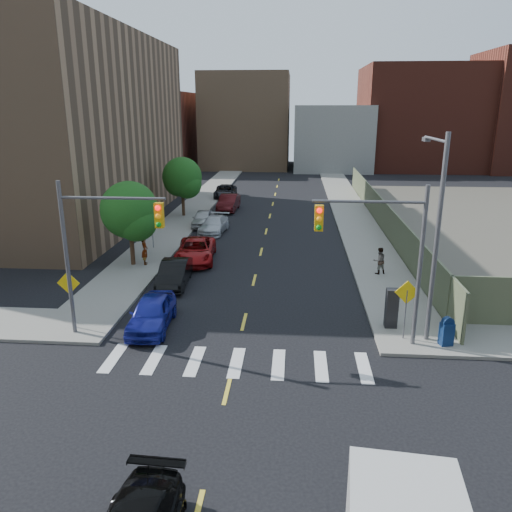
% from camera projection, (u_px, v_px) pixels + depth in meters
% --- Properties ---
extents(ground, '(160.00, 160.00, 0.00)m').
position_uv_depth(ground, '(219.00, 423.00, 16.36)').
color(ground, black).
rests_on(ground, ground).
extents(sidewalk_nw, '(3.50, 73.00, 0.15)m').
position_uv_depth(sidewalk_nw, '(206.00, 196.00, 56.51)').
color(sidewalk_nw, gray).
rests_on(sidewalk_nw, ground).
extents(sidewalk_ne, '(3.50, 73.00, 0.15)m').
position_uv_depth(sidewalk_ne, '(344.00, 198.00, 55.35)').
color(sidewalk_ne, gray).
rests_on(sidewalk_ne, ground).
extents(fence_north, '(0.12, 44.00, 2.50)m').
position_uv_depth(fence_north, '(381.00, 213.00, 41.99)').
color(fence_north, '#646B4A').
rests_on(fence_north, ground).
extents(building_nw, '(22.00, 30.00, 16.00)m').
position_uv_depth(building_nw, '(23.00, 129.00, 44.32)').
color(building_nw, '#8C6B4C').
rests_on(building_nw, ground).
extents(bg_bldg_west, '(14.00, 18.00, 12.00)m').
position_uv_depth(bg_bldg_west, '(150.00, 130.00, 83.06)').
color(bg_bldg_west, '#592319').
rests_on(bg_bldg_west, ground).
extents(bg_bldg_midwest, '(14.00, 16.00, 15.00)m').
position_uv_depth(bg_bldg_midwest, '(247.00, 121.00, 83.33)').
color(bg_bldg_midwest, '#8C6B4C').
rests_on(bg_bldg_midwest, ground).
extents(bg_bldg_center, '(12.00, 16.00, 10.00)m').
position_uv_depth(bg_bldg_center, '(331.00, 137.00, 81.10)').
color(bg_bldg_center, gray).
rests_on(bg_bldg_center, ground).
extents(bg_bldg_east, '(18.00, 18.00, 16.00)m').
position_uv_depth(bg_bldg_east, '(418.00, 118.00, 81.08)').
color(bg_bldg_east, '#592319').
rests_on(bg_bldg_east, ground).
extents(signal_nw, '(4.59, 0.30, 7.00)m').
position_uv_depth(signal_nw, '(99.00, 239.00, 21.22)').
color(signal_nw, '#59595E').
rests_on(signal_nw, ground).
extents(signal_ne, '(4.59, 0.30, 7.00)m').
position_uv_depth(signal_ne, '(384.00, 245.00, 20.32)').
color(signal_ne, '#59595E').
rests_on(signal_ne, ground).
extents(streetlight_ne, '(0.25, 3.70, 9.00)m').
position_uv_depth(streetlight_ne, '(436.00, 224.00, 20.81)').
color(streetlight_ne, '#59595E').
rests_on(streetlight_ne, ground).
extents(warn_sign_nw, '(1.06, 0.06, 2.83)m').
position_uv_depth(warn_sign_nw, '(69.00, 289.00, 22.57)').
color(warn_sign_nw, '#59595E').
rests_on(warn_sign_nw, ground).
extents(warn_sign_ne, '(1.06, 0.06, 2.83)m').
position_uv_depth(warn_sign_ne, '(407.00, 299.00, 21.44)').
color(warn_sign_ne, '#59595E').
rests_on(warn_sign_ne, ground).
extents(warn_sign_midwest, '(1.06, 0.06, 2.83)m').
position_uv_depth(warn_sign_midwest, '(152.00, 222.00, 35.45)').
color(warn_sign_midwest, '#59595E').
rests_on(warn_sign_midwest, ground).
extents(tree_west_near, '(3.66, 3.64, 5.52)m').
position_uv_depth(tree_west_near, '(130.00, 214.00, 31.26)').
color(tree_west_near, '#332114').
rests_on(tree_west_near, ground).
extents(tree_west_far, '(3.66, 3.64, 5.52)m').
position_uv_depth(tree_west_far, '(182.00, 180.00, 45.57)').
color(tree_west_far, '#332114').
rests_on(tree_west_far, ground).
extents(parked_car_blue, '(1.97, 4.46, 1.49)m').
position_uv_depth(parked_car_blue, '(152.00, 313.00, 23.13)').
color(parked_car_blue, navy).
rests_on(parked_car_blue, ground).
extents(parked_car_black, '(1.74, 4.41, 1.43)m').
position_uv_depth(parked_car_black, '(174.00, 273.00, 28.69)').
color(parked_car_black, black).
rests_on(parked_car_black, ground).
extents(parked_car_red, '(2.93, 5.51, 1.47)m').
position_uv_depth(parked_car_red, '(196.00, 250.00, 33.14)').
color(parked_car_red, maroon).
rests_on(parked_car_red, ground).
extents(parked_car_silver, '(2.27, 4.70, 1.32)m').
position_uv_depth(parked_car_silver, '(214.00, 225.00, 40.54)').
color(parked_car_silver, '#B9BDC2').
rests_on(parked_car_silver, ground).
extents(parked_car_white, '(1.79, 4.14, 1.39)m').
position_uv_depth(parked_car_white, '(203.00, 219.00, 42.62)').
color(parked_car_white, '#B4B4B4').
rests_on(parked_car_white, ground).
extents(parked_car_maroon, '(1.89, 4.87, 1.58)m').
position_uv_depth(parked_car_maroon, '(229.00, 203.00, 49.10)').
color(parked_car_maroon, '#3D0C0E').
rests_on(parked_car_maroon, ground).
extents(parked_car_grey, '(2.65, 5.24, 1.42)m').
position_uv_depth(parked_car_grey, '(225.00, 191.00, 56.01)').
color(parked_car_grey, black).
rests_on(parked_car_grey, ground).
extents(mailbox, '(0.61, 0.52, 1.28)m').
position_uv_depth(mailbox, '(447.00, 331.00, 21.19)').
color(mailbox, '#0D2450').
rests_on(mailbox, sidewalk_ne).
extents(payphone, '(0.55, 0.45, 1.85)m').
position_uv_depth(payphone, '(392.00, 308.00, 22.84)').
color(payphone, black).
rests_on(payphone, sidewalk_ne).
extents(pedestrian_west, '(0.59, 0.75, 1.80)m').
position_uv_depth(pedestrian_west, '(145.00, 251.00, 31.95)').
color(pedestrian_west, gray).
rests_on(pedestrian_west, sidewalk_nw).
extents(pedestrian_east, '(0.96, 0.85, 1.64)m').
position_uv_depth(pedestrian_east, '(379.00, 261.00, 30.16)').
color(pedestrian_east, gray).
rests_on(pedestrian_east, sidewalk_ne).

